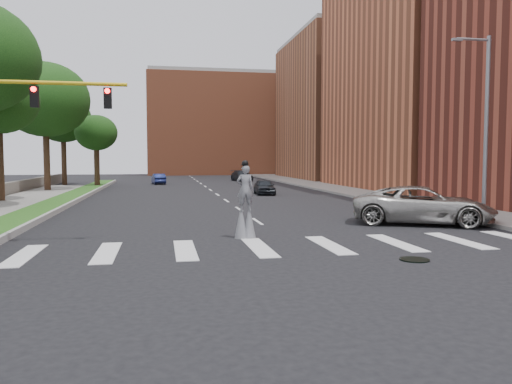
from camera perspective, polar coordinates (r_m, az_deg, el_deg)
name	(u,v)px	position (r m, az deg, el deg)	size (l,w,h in m)	color
ground_plane	(302,252)	(16.91, 5.32, -6.80)	(160.00, 160.00, 0.00)	black
grass_median	(60,202)	(36.74, -21.50, -1.02)	(2.00, 60.00, 0.25)	#215016
median_curb	(76,201)	(36.56, -19.88, -0.98)	(0.20, 60.00, 0.28)	#989792
sidewalk_right	(361,192)	(44.50, 11.92, -0.05)	(5.00, 90.00, 0.18)	slate
manhole	(415,260)	(16.21, 17.66, -7.37)	(0.90, 0.90, 0.04)	black
building_mid	(433,68)	(53.84, 19.61, 13.22)	(16.00, 22.00, 24.00)	#B75C39
building_far	(345,110)	(75.16, 10.19, 9.16)	(16.00, 22.00, 20.00)	#9D593A
building_backdrop	(218,126)	(94.74, -4.31, 7.52)	(26.00, 14.00, 18.00)	#B75C39
streetlight	(485,122)	(26.94, 24.67, 7.33)	(2.05, 0.20, 9.00)	slate
traffic_signal	(12,129)	(19.68, -26.13, 6.47)	(5.30, 0.23, 6.20)	black
stilt_performer	(245,207)	(19.42, -1.25, -1.73)	(0.84, 0.53, 3.05)	#311F13
suv_crossing	(423,205)	(24.89, 18.53, -1.42)	(2.99, 6.49, 1.80)	#A19F98
car_near	(264,187)	(42.45, 0.96, 0.61)	(1.54, 3.83, 1.31)	black
car_mid	(159,179)	(59.76, -11.08, 1.48)	(1.30, 3.73, 1.23)	navy
car_far	(242,176)	(66.36, -1.66, 1.88)	(1.99, 4.89, 1.42)	black
tree_4	(45,100)	(49.64, -22.97, 9.68)	(7.91, 7.91, 11.73)	#311F13
tree_5	(63,119)	(61.14, -21.20, 7.78)	(6.29, 6.29, 10.20)	#311F13
tree_6	(96,133)	(54.78, -17.80, 6.40)	(4.35, 4.35, 7.55)	#311F13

